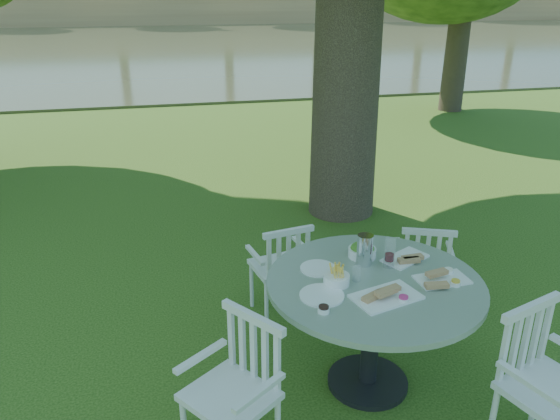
% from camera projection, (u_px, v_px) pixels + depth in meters
% --- Properties ---
extents(ground, '(140.00, 140.00, 0.00)m').
position_uv_depth(ground, '(285.00, 309.00, 4.73)').
color(ground, '#1F3D0C').
rests_on(ground, ground).
extents(table, '(1.41, 1.41, 0.83)m').
position_uv_depth(table, '(373.00, 301.00, 3.59)').
color(table, black).
rests_on(table, ground).
extents(chair_ne, '(0.54, 0.52, 0.84)m').
position_uv_depth(chair_ne, '(424.00, 263.00, 4.47)').
color(chair_ne, silver).
rests_on(chair_ne, ground).
extents(chair_nw, '(0.49, 0.47, 0.85)m').
position_uv_depth(chair_nw, '(283.00, 264.00, 4.45)').
color(chair_nw, silver).
rests_on(chair_nw, ground).
extents(chair_sw, '(0.62, 0.62, 0.91)m').
position_uv_depth(chair_sw, '(241.00, 379.00, 3.09)').
color(chair_sw, silver).
rests_on(chair_sw, ground).
extents(chair_se, '(0.60, 0.58, 0.95)m').
position_uv_depth(chair_se, '(538.00, 373.00, 3.10)').
color(chair_se, silver).
rests_on(chair_se, ground).
extents(tableware, '(1.13, 0.82, 0.22)m').
position_uv_depth(tableware, '(367.00, 268.00, 3.60)').
color(tableware, white).
rests_on(tableware, table).
extents(river, '(100.00, 28.00, 0.12)m').
position_uv_depth(river, '(170.00, 46.00, 25.46)').
color(river, '#3A3D24').
rests_on(river, ground).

